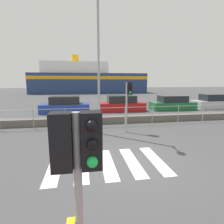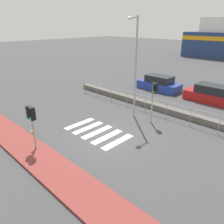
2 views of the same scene
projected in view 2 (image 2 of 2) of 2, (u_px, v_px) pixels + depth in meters
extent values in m
plane|color=#424244|center=(108.00, 137.00, 13.42)|extent=(160.00, 160.00, 0.00)
cube|color=brown|center=(48.00, 165.00, 10.67)|extent=(24.00, 1.80, 0.12)
cube|color=silver|center=(80.00, 124.00, 15.18)|extent=(0.45, 2.40, 0.01)
cube|color=silver|center=(88.00, 128.00, 14.60)|extent=(0.45, 2.40, 0.01)
cube|color=silver|center=(97.00, 132.00, 14.02)|extent=(0.45, 2.40, 0.01)
cube|color=silver|center=(107.00, 137.00, 13.45)|extent=(0.45, 2.40, 0.01)
cube|color=silver|center=(118.00, 142.00, 12.87)|extent=(0.45, 2.40, 0.01)
cube|color=#605B54|center=(161.00, 108.00, 17.34)|extent=(18.86, 0.55, 0.47)
cylinder|color=#9EA0A3|center=(156.00, 99.00, 16.38)|extent=(16.97, 0.03, 0.03)
cylinder|color=#9EA0A3|center=(155.00, 105.00, 16.58)|extent=(16.97, 0.03, 0.03)
cylinder|color=#9EA0A3|center=(84.00, 85.00, 22.06)|extent=(0.04, 0.04, 1.29)
cylinder|color=#9EA0A3|center=(97.00, 89.00, 20.85)|extent=(0.04, 0.04, 1.29)
cylinder|color=#9EA0A3|center=(111.00, 93.00, 19.63)|extent=(0.04, 0.04, 1.29)
cylinder|color=#9EA0A3|center=(127.00, 98.00, 18.42)|extent=(0.04, 0.04, 1.29)
cylinder|color=#9EA0A3|center=(145.00, 103.00, 17.21)|extent=(0.04, 0.04, 1.29)
cylinder|color=#9EA0A3|center=(166.00, 109.00, 16.00)|extent=(0.04, 0.04, 1.29)
cylinder|color=#9EA0A3|center=(191.00, 116.00, 14.78)|extent=(0.04, 0.04, 1.29)
cylinder|color=#9EA0A3|center=(219.00, 125.00, 13.57)|extent=(0.04, 0.04, 1.29)
cylinder|color=#9EA0A3|center=(33.00, 129.00, 11.61)|extent=(0.10, 0.10, 2.53)
cube|color=black|center=(29.00, 112.00, 11.37)|extent=(0.24, 0.24, 0.68)
sphere|color=black|center=(31.00, 108.00, 11.38)|extent=(0.13, 0.13, 0.13)
sphere|color=black|center=(32.00, 111.00, 11.46)|extent=(0.13, 0.13, 0.13)
sphere|color=#19D84C|center=(32.00, 115.00, 11.54)|extent=(0.13, 0.13, 0.13)
cube|color=black|center=(32.00, 114.00, 11.15)|extent=(0.24, 0.24, 0.68)
sphere|color=black|center=(29.00, 111.00, 10.98)|extent=(0.13, 0.13, 0.13)
sphere|color=black|center=(30.00, 115.00, 11.06)|extent=(0.13, 0.13, 0.13)
sphere|color=#19D84C|center=(30.00, 118.00, 11.14)|extent=(0.13, 0.13, 0.13)
cube|color=yellow|center=(33.00, 132.00, 11.76)|extent=(0.10, 0.14, 0.18)
cylinder|color=#9EA0A3|center=(152.00, 103.00, 14.90)|extent=(0.10, 0.10, 2.84)
cube|color=black|center=(155.00, 88.00, 14.39)|extent=(0.24, 0.24, 0.68)
sphere|color=black|center=(154.00, 86.00, 14.21)|extent=(0.13, 0.13, 0.13)
sphere|color=black|center=(154.00, 89.00, 14.29)|extent=(0.13, 0.13, 0.13)
sphere|color=#19D84C|center=(154.00, 92.00, 14.37)|extent=(0.13, 0.13, 0.13)
cylinder|color=#9EA0A3|center=(136.00, 70.00, 15.10)|extent=(0.12, 0.12, 6.98)
cylinder|color=#9EA0A3|center=(134.00, 17.00, 13.58)|extent=(0.07, 0.79, 0.07)
ellipsoid|color=silver|center=(130.00, 18.00, 13.33)|extent=(0.32, 0.42, 0.19)
cube|color=#233D9E|center=(159.00, 86.00, 22.74)|extent=(4.45, 1.84, 0.83)
cube|color=#1E2328|center=(159.00, 79.00, 22.45)|extent=(2.67, 1.62, 0.68)
cube|color=#B21919|center=(211.00, 97.00, 19.26)|extent=(4.51, 1.84, 0.84)
cube|color=#1E2328|center=(213.00, 89.00, 18.97)|extent=(2.70, 1.62, 0.69)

